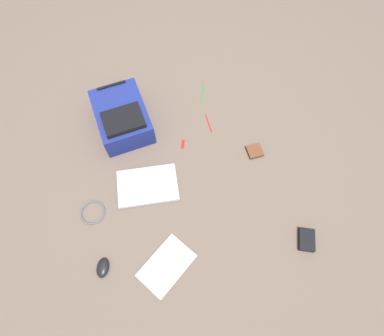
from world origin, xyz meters
TOP-DOWN VIEW (x-y plane):
  - ground_plane at (0.00, 0.00)m, footprint 4.00×4.00m
  - backpack at (-0.36, 0.36)m, footprint 0.38×0.46m
  - laptop at (-0.24, -0.08)m, footprint 0.35×0.24m
  - book_red at (-0.17, -0.53)m, footprint 0.32×0.32m
  - computer_mouse at (-0.49, -0.50)m, footprint 0.08×0.11m
  - cable_coil at (-0.55, -0.20)m, footprint 0.14×0.14m
  - power_brick at (0.57, -0.48)m, footprint 0.11×0.13m
  - pen_black at (0.17, 0.30)m, footprint 0.03×0.13m
  - pen_blue at (0.16, 0.55)m, footprint 0.04×0.15m
  - earbud_pouch at (0.41, 0.07)m, footprint 0.10×0.10m
  - usb_stick at (-0.01, 0.17)m, footprint 0.03×0.06m

SIDE VIEW (x-z plane):
  - ground_plane at x=0.00m, z-range 0.00..0.00m
  - pen_black at x=0.17m, z-range 0.00..0.01m
  - pen_blue at x=0.16m, z-range 0.00..0.01m
  - usb_stick at x=-0.01m, z-range 0.00..0.01m
  - cable_coil at x=-0.55m, z-range 0.00..0.01m
  - book_red at x=-0.17m, z-range 0.00..0.01m
  - earbud_pouch at x=0.41m, z-range 0.00..0.02m
  - laptop at x=-0.24m, z-range 0.00..0.03m
  - power_brick at x=0.57m, z-range 0.00..0.03m
  - computer_mouse at x=-0.49m, z-range 0.00..0.04m
  - backpack at x=-0.36m, z-range -0.01..0.18m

